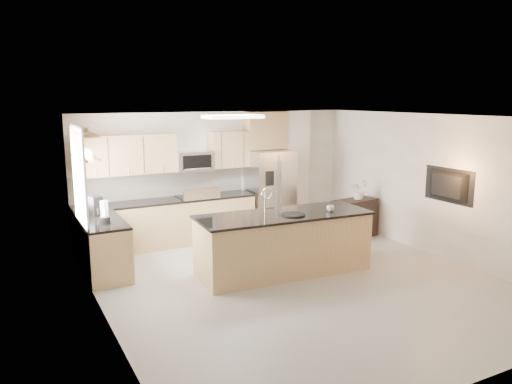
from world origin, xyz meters
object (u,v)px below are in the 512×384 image
microwave (194,161)px  island (283,243)px  blender (105,214)px  refrigerator (270,192)px  kettle (105,214)px  cup (330,208)px  platter (293,215)px  credenza (354,218)px  television (445,186)px  flower_vase (359,185)px  range (197,218)px  coffee_maker (95,206)px  bowl (80,129)px

microwave → island: bearing=-76.3°
microwave → blender: 2.62m
refrigerator → kettle: bearing=-163.8°
cup → kettle: (-3.42, 1.48, -0.03)m
platter → blender: 3.01m
microwave → credenza: microwave is taller
microwave → island: (0.61, -2.51, -1.13)m
credenza → island: bearing=-163.4°
credenza → television: bearing=-83.3°
blender → kettle: 0.27m
kettle → refrigerator: bearing=16.2°
credenza → flower_vase: 0.72m
island → flower_vase: (2.48, 1.12, 0.61)m
microwave → island: microwave is taller
range → platter: size_ratio=2.89×
platter → coffee_maker: (-2.79, 1.86, 0.06)m
flower_vase → television: television is taller
range → refrigerator: 1.71m
refrigerator → bowl: (-3.91, -0.57, 1.50)m
microwave → refrigerator: bearing=-5.9°
refrigerator → flower_vase: (1.43, -1.22, 0.23)m
island → refrigerator: bearing=69.4°
coffee_maker → television: (5.61, -2.42, 0.27)m
flower_vase → refrigerator: bearing=139.7°
credenza → blender: (-5.08, -0.11, 0.68)m
platter → kettle: kettle is taller
blender → coffee_maker: size_ratio=1.14×
range → flower_vase: size_ratio=1.85×
range → television: size_ratio=1.06×
platter → credenza: bearing=29.2°
island → platter: island is taller
refrigerator → island: 2.59m
platter → television: bearing=-11.3°
credenza → kettle: size_ratio=4.32×
platter → microwave: bearing=104.5°
island → blender: (-2.69, 1.01, 0.58)m
island → bowl: bearing=151.7°
refrigerator → platter: bearing=-111.1°
television → refrigerator: bearing=31.0°
flower_vase → coffee_maker: bearing=173.8°
refrigerator → coffee_maker: bearing=-170.1°
microwave → flower_vase: bearing=-24.1°
cup → kettle: kettle is taller
island → credenza: size_ratio=2.94×
flower_vase → cup: bearing=-141.7°
blender → range: bearing=33.5°
island → coffee_maker: 3.24m
range → coffee_maker: coffee_maker is taller
range → microwave: (0.00, 0.12, 1.16)m
range → cup: (1.40, -2.60, 0.58)m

